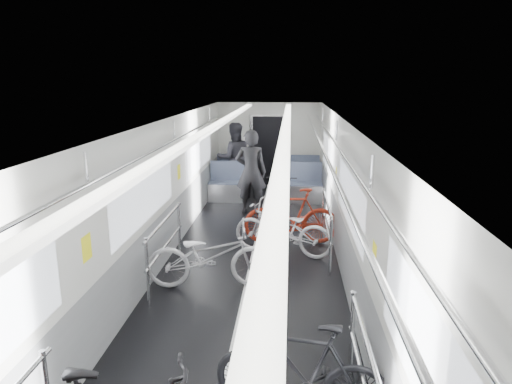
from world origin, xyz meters
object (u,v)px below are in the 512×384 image
bike_right_near (301,370)px  bike_right_mid (283,229)px  bike_left_far (210,256)px  bike_right_far (291,216)px  person_seated (234,158)px  person_standing (251,172)px  bike_aisle (282,194)px

bike_right_near → bike_right_mid: bike_right_near is taller
bike_left_far → bike_right_far: (1.20, 1.98, 0.04)m
bike_right_far → person_seated: 4.19m
bike_right_near → person_standing: (-1.03, 6.61, 0.49)m
bike_left_far → bike_right_near: bike_left_far is taller
bike_right_near → bike_right_mid: size_ratio=0.90×
bike_right_near → bike_right_mid: bearing=-166.8°
bike_left_far → person_seated: person_seated is taller
bike_right_near → person_seated: bearing=-159.4°
bike_right_far → person_standing: (-0.93, 1.98, 0.43)m
person_standing → person_seated: bearing=-69.3°
bike_aisle → bike_left_far: bearing=-104.8°
bike_right_near → bike_aisle: (-0.32, 6.51, 0.01)m
bike_right_near → bike_right_far: size_ratio=0.91×
bike_right_far → person_standing: person_standing is taller
person_standing → person_seated: 1.99m
bike_left_far → person_seated: (-0.35, 5.85, 0.47)m
bike_right_mid → bike_right_far: bearing=-176.8°
bike_right_near → person_seated: (-1.65, 8.50, 0.47)m
bike_left_far → bike_right_far: bike_right_far is taller
bike_right_mid → person_standing: bearing=-146.0°
person_seated → bike_right_near: bearing=86.8°
bike_left_far → bike_aisle: (0.98, 3.86, 0.00)m
bike_aisle → person_standing: (-0.71, 0.10, 0.48)m
bike_right_mid → person_seated: (-1.40, 4.47, 0.49)m
bike_right_near → bike_right_far: (-0.10, 4.63, 0.05)m
person_seated → bike_left_far: bearing=79.3°
bike_right_far → person_seated: size_ratio=0.93×
bike_right_near → bike_right_mid: (-0.25, 4.03, -0.01)m
bike_right_mid → bike_right_far: (0.15, 0.60, 0.06)m
bike_aisle → bike_right_mid: bearing=-88.9°
person_standing → bike_aisle: bearing=174.6°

